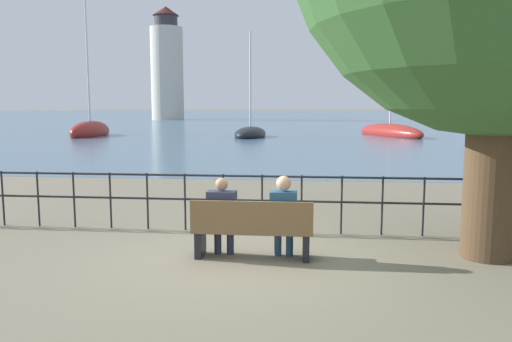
{
  "coord_description": "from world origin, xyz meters",
  "views": [
    {
      "loc": [
        0.8,
        -7.24,
        2.25
      ],
      "look_at": [
        0.0,
        0.5,
        1.25
      ],
      "focal_mm": 35.0,
      "sensor_mm": 36.0,
      "label": 1
    }
  ],
  "objects": [
    {
      "name": "ground_plane",
      "position": [
        0.0,
        0.0,
        0.0
      ],
      "size": [
        1000.0,
        1000.0,
        0.0
      ],
      "primitive_type": "plane",
      "color": "#7A705B"
    },
    {
      "name": "harbor_water",
      "position": [
        0.0,
        157.98,
        0.0
      ],
      "size": [
        600.0,
        300.0,
        0.01
      ],
      "color": "slate",
      "rests_on": "ground_plane"
    },
    {
      "name": "park_bench",
      "position": [
        0.0,
        -0.06,
        0.43
      ],
      "size": [
        1.8,
        0.45,
        0.9
      ],
      "color": "brown",
      "rests_on": "ground_plane"
    },
    {
      "name": "seated_person_left",
      "position": [
        -0.46,
        0.01,
        0.66
      ],
      "size": [
        0.43,
        0.35,
        1.21
      ],
      "color": "#2D3347",
      "rests_on": "ground_plane"
    },
    {
      "name": "seated_person_right",
      "position": [
        0.46,
        0.01,
        0.69
      ],
      "size": [
        0.39,
        0.35,
        1.25
      ],
      "color": "navy",
      "rests_on": "ground_plane"
    },
    {
      "name": "promenade_railing",
      "position": [
        0.0,
        1.56,
        0.69
      ],
      "size": [
        14.21,
        0.04,
        1.05
      ],
      "color": "black",
      "rests_on": "ground_plane"
    },
    {
      "name": "sailboat_0",
      "position": [
        7.16,
        32.31,
        0.32
      ],
      "size": [
        4.93,
        8.21,
        9.27
      ],
      "rotation": [
        0.0,
        0.0,
        0.42
      ],
      "color": "maroon",
      "rests_on": "ground_plane"
    },
    {
      "name": "sailboat_1",
      "position": [
        -3.45,
        30.03,
        0.27
      ],
      "size": [
        2.68,
        5.36,
        8.12
      ],
      "rotation": [
        0.0,
        0.0,
        -0.12
      ],
      "color": "black",
      "rests_on": "ground_plane"
    },
    {
      "name": "sailboat_2",
      "position": [
        -15.98,
        30.03,
        0.39
      ],
      "size": [
        2.0,
        6.3,
        11.0
      ],
      "rotation": [
        0.0,
        0.0,
        0.02
      ],
      "color": "maroon",
      "rests_on": "ground_plane"
    },
    {
      "name": "sailboat_3",
      "position": [
        9.56,
        16.93,
        0.41
      ],
      "size": [
        1.95,
        6.06,
        12.01
      ],
      "rotation": [
        0.0,
        0.0,
        0.05
      ],
      "color": "navy",
      "rests_on": "ground_plane"
    },
    {
      "name": "harbor_lighthouse",
      "position": [
        -24.09,
        80.59,
        9.16
      ],
      "size": [
        5.72,
        5.72,
        19.7
      ],
      "color": "beige",
      "rests_on": "ground_plane"
    }
  ]
}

